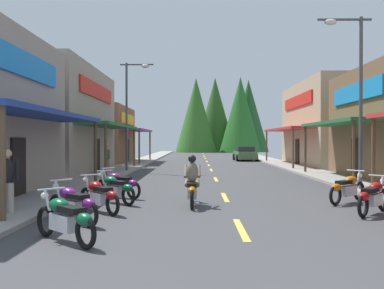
{
  "coord_description": "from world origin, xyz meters",
  "views": [
    {
      "loc": [
        -1.01,
        -1.29,
        2.01
      ],
      "look_at": [
        -1.33,
        31.0,
        1.68
      ],
      "focal_mm": 39.32,
      "sensor_mm": 36.0,
      "label": 1
    }
  ],
  "objects_px": {
    "motorcycle_parked_left_2": "(99,195)",
    "motorcycle_parked_left_0": "(65,218)",
    "motorcycle_parked_left_1": "(73,203)",
    "motorcycle_parked_left_3": "(115,188)",
    "motorcycle_parked_right_3": "(373,196)",
    "parked_car_curbside": "(245,154)",
    "pedestrian_by_shop": "(108,158)",
    "motorcycle_parked_right_4": "(347,188)",
    "rider_cruising_lead": "(192,185)",
    "motorcycle_parked_left_4": "(119,184)",
    "pedestrian_browsing": "(7,177)",
    "streetlamp_right": "(353,80)",
    "streetlamp_left": "(131,102)"
  },
  "relations": [
    {
      "from": "motorcycle_parked_left_1",
      "to": "motorcycle_parked_left_3",
      "type": "xyz_separation_m",
      "value": [
        0.39,
        3.2,
        0.0
      ]
    },
    {
      "from": "streetlamp_right",
      "to": "pedestrian_by_shop",
      "type": "xyz_separation_m",
      "value": [
        -11.42,
        8.65,
        -3.42
      ]
    },
    {
      "from": "motorcycle_parked_right_3",
      "to": "parked_car_curbside",
      "type": "distance_m",
      "value": 29.99
    },
    {
      "from": "pedestrian_browsing",
      "to": "motorcycle_parked_right_3",
      "type": "bearing_deg",
      "value": -109.58
    },
    {
      "from": "motorcycle_parked_left_4",
      "to": "pedestrian_browsing",
      "type": "height_order",
      "value": "pedestrian_browsing"
    },
    {
      "from": "rider_cruising_lead",
      "to": "motorcycle_parked_left_0",
      "type": "bearing_deg",
      "value": 152.16
    },
    {
      "from": "motorcycle_parked_left_2",
      "to": "parked_car_curbside",
      "type": "distance_m",
      "value": 30.73
    },
    {
      "from": "streetlamp_right",
      "to": "motorcycle_parked_left_0",
      "type": "distance_m",
      "value": 12.59
    },
    {
      "from": "motorcycle_parked_right_3",
      "to": "motorcycle_parked_left_4",
      "type": "xyz_separation_m",
      "value": [
        -7.5,
        3.2,
        0.0
      ]
    },
    {
      "from": "motorcycle_parked_left_1",
      "to": "parked_car_curbside",
      "type": "relative_size",
      "value": 0.38
    },
    {
      "from": "streetlamp_right",
      "to": "motorcycle_parked_right_4",
      "type": "height_order",
      "value": "streetlamp_right"
    },
    {
      "from": "parked_car_curbside",
      "to": "streetlamp_right",
      "type": "bearing_deg",
      "value": -178.12
    },
    {
      "from": "motorcycle_parked_left_2",
      "to": "streetlamp_right",
      "type": "bearing_deg",
      "value": -103.06
    },
    {
      "from": "motorcycle_parked_left_2",
      "to": "motorcycle_parked_left_4",
      "type": "height_order",
      "value": "same"
    },
    {
      "from": "motorcycle_parked_right_4",
      "to": "motorcycle_parked_left_2",
      "type": "xyz_separation_m",
      "value": [
        -7.52,
        -1.84,
        0.0
      ]
    },
    {
      "from": "pedestrian_by_shop",
      "to": "motorcycle_parked_right_3",
      "type": "bearing_deg",
      "value": 138.59
    },
    {
      "from": "pedestrian_by_shop",
      "to": "parked_car_curbside",
      "type": "height_order",
      "value": "pedestrian_by_shop"
    },
    {
      "from": "motorcycle_parked_left_1",
      "to": "rider_cruising_lead",
      "type": "xyz_separation_m",
      "value": [
        2.86,
        2.74,
        0.17
      ]
    },
    {
      "from": "motorcycle_parked_left_2",
      "to": "pedestrian_by_shop",
      "type": "distance_m",
      "value": 13.73
    },
    {
      "from": "motorcycle_parked_left_0",
      "to": "streetlamp_right",
      "type": "bearing_deg",
      "value": -93.97
    },
    {
      "from": "pedestrian_by_shop",
      "to": "motorcycle_parked_left_0",
      "type": "bearing_deg",
      "value": 111.31
    },
    {
      "from": "pedestrian_browsing",
      "to": "motorcycle_parked_left_0",
      "type": "bearing_deg",
      "value": -161.59
    },
    {
      "from": "motorcycle_parked_right_3",
      "to": "motorcycle_parked_right_4",
      "type": "height_order",
      "value": "same"
    },
    {
      "from": "pedestrian_browsing",
      "to": "rider_cruising_lead",
      "type": "bearing_deg",
      "value": -90.67
    },
    {
      "from": "motorcycle_parked_left_2",
      "to": "rider_cruising_lead",
      "type": "xyz_separation_m",
      "value": [
        2.57,
        1.22,
        0.17
      ]
    },
    {
      "from": "motorcycle_parked_right_3",
      "to": "pedestrian_by_shop",
      "type": "relative_size",
      "value": 1.01
    },
    {
      "from": "motorcycle_parked_right_4",
      "to": "rider_cruising_lead",
      "type": "xyz_separation_m",
      "value": [
        -4.95,
        -0.62,
        0.17
      ]
    },
    {
      "from": "motorcycle_parked_right_4",
      "to": "motorcycle_parked_left_1",
      "type": "xyz_separation_m",
      "value": [
        -7.81,
        -3.35,
        0.0
      ]
    },
    {
      "from": "motorcycle_parked_left_0",
      "to": "rider_cruising_lead",
      "type": "xyz_separation_m",
      "value": [
        2.44,
        4.64,
        0.17
      ]
    },
    {
      "from": "rider_cruising_lead",
      "to": "parked_car_curbside",
      "type": "distance_m",
      "value": 29.0
    },
    {
      "from": "parked_car_curbside",
      "to": "motorcycle_parked_left_4",
      "type": "bearing_deg",
      "value": 163.22
    },
    {
      "from": "motorcycle_parked_right_4",
      "to": "streetlamp_right",
      "type": "bearing_deg",
      "value": 25.0
    },
    {
      "from": "pedestrian_by_shop",
      "to": "pedestrian_browsing",
      "type": "distance_m",
      "value": 14.2
    },
    {
      "from": "motorcycle_parked_left_2",
      "to": "motorcycle_parked_left_0",
      "type": "bearing_deg",
      "value": 140.31
    },
    {
      "from": "parked_car_curbside",
      "to": "pedestrian_browsing",
      "type": "bearing_deg",
      "value": 161.2
    },
    {
      "from": "streetlamp_left",
      "to": "rider_cruising_lead",
      "type": "relative_size",
      "value": 3.21
    },
    {
      "from": "pedestrian_by_shop",
      "to": "motorcycle_parked_left_3",
      "type": "bearing_deg",
      "value": 115.09
    },
    {
      "from": "motorcycle_parked_left_2",
      "to": "streetlamp_left",
      "type": "bearing_deg",
      "value": -36.37
    },
    {
      "from": "motorcycle_parked_left_3",
      "to": "parked_car_curbside",
      "type": "xyz_separation_m",
      "value": [
        7.4,
        28.11,
        0.2
      ]
    },
    {
      "from": "motorcycle_parked_left_1",
      "to": "rider_cruising_lead",
      "type": "bearing_deg",
      "value": -94.06
    },
    {
      "from": "streetlamp_right",
      "to": "pedestrian_by_shop",
      "type": "bearing_deg",
      "value": 142.87
    },
    {
      "from": "streetlamp_left",
      "to": "parked_car_curbside",
      "type": "bearing_deg",
      "value": 59.26
    },
    {
      "from": "motorcycle_parked_right_3",
      "to": "motorcycle_parked_right_4",
      "type": "distance_m",
      "value": 2.03
    },
    {
      "from": "motorcycle_parked_left_2",
      "to": "motorcycle_parked_left_4",
      "type": "xyz_separation_m",
      "value": [
        -0.01,
        3.01,
        0.0
      ]
    },
    {
      "from": "motorcycle_parked_left_4",
      "to": "motorcycle_parked_left_3",
      "type": "bearing_deg",
      "value": 130.97
    },
    {
      "from": "motorcycle_parked_left_2",
      "to": "motorcycle_parked_left_1",
      "type": "bearing_deg",
      "value": 127.38
    },
    {
      "from": "streetlamp_right",
      "to": "motorcycle_parked_left_3",
      "type": "xyz_separation_m",
      "value": [
        -8.7,
        -3.13,
        -3.88
      ]
    },
    {
      "from": "parked_car_curbside",
      "to": "pedestrian_by_shop",
      "type": "bearing_deg",
      "value": 147.13
    },
    {
      "from": "parked_car_curbside",
      "to": "motorcycle_parked_right_4",
      "type": "bearing_deg",
      "value": 178.93
    },
    {
      "from": "streetlamp_right",
      "to": "motorcycle_parked_left_0",
      "type": "bearing_deg",
      "value": -136.48
    }
  ]
}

